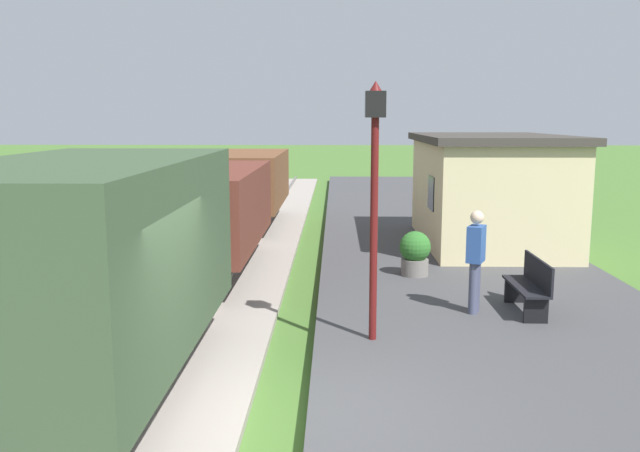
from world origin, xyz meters
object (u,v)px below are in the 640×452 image
object	(u,v)px
bench_near_hut	(530,285)
potted_planter	(415,253)
station_hut	(488,189)
person_waiting	(476,257)
lamp_post_near	(375,164)
freight_train	(195,213)

from	to	relation	value
bench_near_hut	potted_planter	xyz separation A→B (m)	(-1.60, 2.61, 0.00)
station_hut	person_waiting	bearing A→B (deg)	-104.35
station_hut	lamp_post_near	xyz separation A→B (m)	(-3.35, -7.61, 1.15)
bench_near_hut	lamp_post_near	xyz separation A→B (m)	(-2.68, -1.42, 2.08)
freight_train	station_hut	world-z (taller)	station_hut
station_hut	freight_train	bearing A→B (deg)	-153.17
station_hut	lamp_post_near	size ratio (longest dim) A/B	1.57
potted_planter	station_hut	bearing A→B (deg)	57.69
freight_train	lamp_post_near	bearing A→B (deg)	-50.37
freight_train	station_hut	size ratio (longest dim) A/B	3.34
potted_planter	lamp_post_near	size ratio (longest dim) A/B	0.25
person_waiting	potted_planter	distance (m)	2.76
freight_train	bench_near_hut	bearing A→B (deg)	-24.11
station_hut	potted_planter	distance (m)	4.33
station_hut	bench_near_hut	world-z (taller)	station_hut
potted_planter	person_waiting	bearing A→B (deg)	-75.75
bench_near_hut	lamp_post_near	bearing A→B (deg)	-152.05
person_waiting	lamp_post_near	distance (m)	2.76
bench_near_hut	potted_planter	bearing A→B (deg)	121.49
freight_train	potted_planter	distance (m)	4.61
bench_near_hut	lamp_post_near	size ratio (longest dim) A/B	0.41
station_hut	person_waiting	distance (m)	6.44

